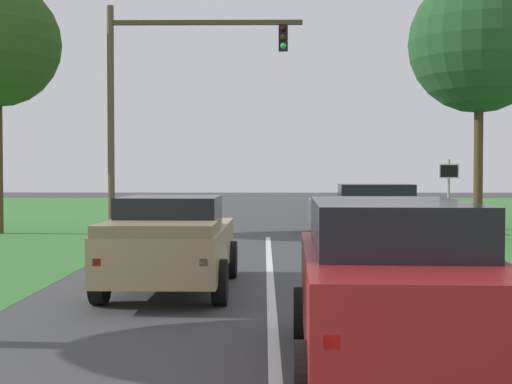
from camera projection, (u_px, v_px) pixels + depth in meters
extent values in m
plane|color=#424244|center=(270.00, 279.00, 15.00)|extent=(120.00, 120.00, 0.00)
cube|color=maroon|center=(392.00, 296.00, 8.08)|extent=(2.22, 4.96, 1.05)
cube|color=black|center=(390.00, 225.00, 8.30)|extent=(1.90, 3.10, 0.56)
cube|color=red|center=(332.00, 341.00, 5.71)|extent=(0.14, 0.07, 0.12)
cylinder|color=black|center=(302.00, 313.00, 9.66)|extent=(0.27, 0.73, 0.72)
cylinder|color=black|center=(451.00, 315.00, 9.55)|extent=(0.27, 0.73, 0.72)
cylinder|color=black|center=(307.00, 378.00, 6.63)|extent=(0.27, 0.73, 0.72)
cube|color=tan|center=(173.00, 248.00, 13.69)|extent=(2.15, 5.05, 0.84)
cube|color=black|center=(171.00, 212.00, 13.41)|extent=(1.86, 1.93, 0.59)
cube|color=#8F7D56|center=(160.00, 228.00, 12.11)|extent=(2.01, 1.93, 0.20)
cube|color=red|center=(97.00, 262.00, 11.22)|extent=(0.14, 0.06, 0.12)
cube|color=red|center=(204.00, 262.00, 11.18)|extent=(0.14, 0.06, 0.12)
cylinder|color=black|center=(135.00, 259.00, 15.28)|extent=(0.26, 0.80, 0.80)
cylinder|color=black|center=(231.00, 259.00, 15.23)|extent=(0.26, 0.80, 0.80)
cylinder|color=black|center=(100.00, 282.00, 12.17)|extent=(0.26, 0.80, 0.80)
cylinder|color=black|center=(220.00, 282.00, 12.12)|extent=(0.26, 0.80, 0.80)
cylinder|color=brown|center=(111.00, 121.00, 24.82)|extent=(0.24, 0.24, 8.14)
cube|color=#4C3D2B|center=(206.00, 23.00, 24.67)|extent=(6.77, 0.16, 0.16)
cube|color=black|center=(283.00, 38.00, 24.66)|extent=(0.32, 0.28, 0.90)
sphere|color=black|center=(283.00, 29.00, 24.50)|extent=(0.22, 0.22, 0.22)
sphere|color=black|center=(283.00, 37.00, 24.51)|extent=(0.22, 0.22, 0.22)
sphere|color=#1ED83F|center=(283.00, 46.00, 24.52)|extent=(0.22, 0.22, 0.22)
cylinder|color=gray|center=(448.00, 204.00, 20.92)|extent=(0.08, 0.08, 2.67)
cube|color=white|center=(449.00, 171.00, 20.86)|extent=(0.60, 0.03, 0.44)
cube|color=black|center=(449.00, 171.00, 20.85)|extent=(0.52, 0.01, 0.36)
cylinder|color=#4C351E|center=(478.00, 163.00, 27.68)|extent=(0.36, 0.36, 5.30)
sphere|color=#214A24|center=(479.00, 42.00, 27.54)|extent=(5.53, 5.53, 5.53)
cube|color=silver|center=(370.00, 211.00, 26.23)|extent=(4.56, 2.03, 0.94)
cube|color=black|center=(376.00, 191.00, 26.20)|extent=(2.75, 1.76, 0.54)
cube|color=red|center=(309.00, 209.00, 27.10)|extent=(0.06, 0.14, 0.12)
cube|color=red|center=(311.00, 211.00, 25.51)|extent=(0.06, 0.14, 0.12)
cylinder|color=black|center=(403.00, 222.00, 27.16)|extent=(0.69, 0.25, 0.68)
cylinder|color=black|center=(412.00, 226.00, 25.23)|extent=(0.69, 0.25, 0.68)
cylinder|color=black|center=(330.00, 222.00, 27.26)|extent=(0.69, 0.25, 0.68)
cylinder|color=black|center=(334.00, 226.00, 25.33)|extent=(0.69, 0.25, 0.68)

